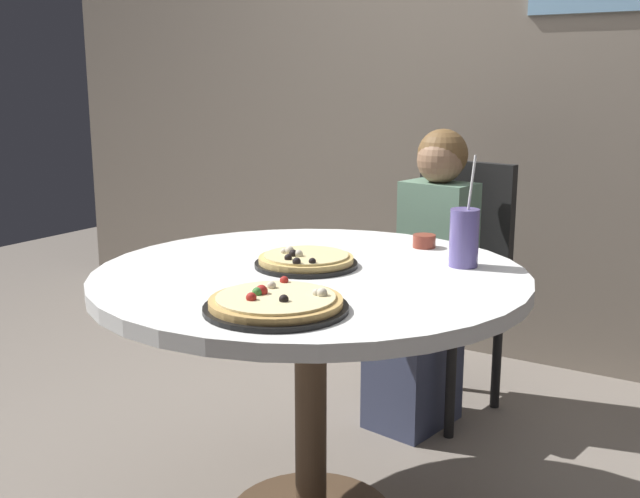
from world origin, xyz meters
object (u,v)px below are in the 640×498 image
object	(u,v)px
pizza_veggie	(276,303)
pizza_cheese	(306,261)
chair_wooden	(451,273)
dining_table	(310,307)
soda_cup	(464,237)
diner_child	(425,294)
sauce_bowl	(424,241)

from	to	relation	value
pizza_veggie	pizza_cheese	xyz separation A→B (m)	(-0.16, 0.38, 0.00)
chair_wooden	pizza_veggie	world-z (taller)	chair_wooden
dining_table	pizza_cheese	distance (m)	0.13
soda_cup	diner_child	bearing A→B (deg)	122.34
pizza_cheese	sauce_bowl	size ratio (longest dim) A/B	4.07
soda_cup	sauce_bowl	world-z (taller)	soda_cup
pizza_veggie	pizza_cheese	world-z (taller)	same
soda_cup	dining_table	bearing A→B (deg)	-141.92
dining_table	soda_cup	xyz separation A→B (m)	(0.33, 0.26, 0.18)
chair_wooden	diner_child	distance (m)	0.19
dining_table	diner_child	distance (m)	0.83
dining_table	pizza_veggie	bearing A→B (deg)	-69.69
pizza_cheese	soda_cup	bearing A→B (deg)	31.90
dining_table	diner_child	world-z (taller)	diner_child
chair_wooden	pizza_veggie	size ratio (longest dim) A/B	2.90
dining_table	soda_cup	bearing A→B (deg)	38.08
dining_table	pizza_veggie	size ratio (longest dim) A/B	3.59
diner_child	sauce_bowl	distance (m)	0.50
chair_wooden	pizza_veggie	distance (m)	1.36
pizza_cheese	soda_cup	world-z (taller)	soda_cup
dining_table	diner_child	size ratio (longest dim) A/B	1.09
chair_wooden	pizza_veggie	bearing A→B (deg)	-85.10
soda_cup	pizza_cheese	bearing A→B (deg)	-148.10
pizza_cheese	soda_cup	xyz separation A→B (m)	(0.37, 0.23, 0.06)
chair_wooden	soda_cup	world-z (taller)	soda_cup
diner_child	pizza_veggie	xyz separation A→B (m)	(0.14, -1.16, 0.28)
chair_wooden	soda_cup	size ratio (longest dim) A/B	3.09
dining_table	pizza_veggie	world-z (taller)	pizza_veggie
diner_child	pizza_veggie	distance (m)	1.20
chair_wooden	sauce_bowl	world-z (taller)	chair_wooden
pizza_veggie	sauce_bowl	xyz separation A→B (m)	(0.02, 0.78, 0.00)
pizza_veggie	soda_cup	world-z (taller)	soda_cup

